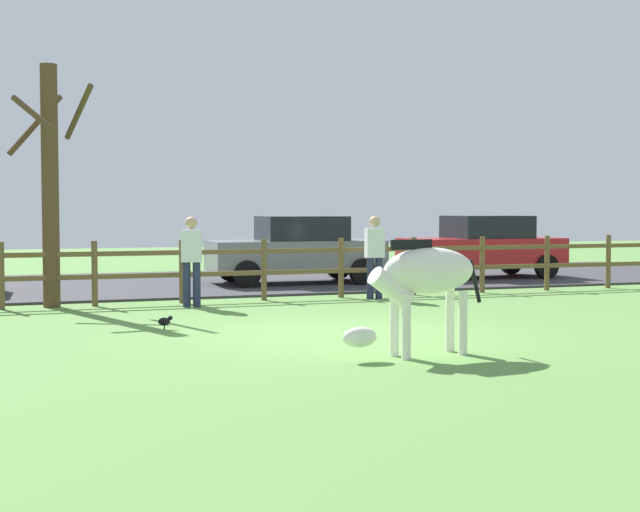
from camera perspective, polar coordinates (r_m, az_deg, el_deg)
ground_plane at (r=12.83m, az=1.57°, el=-4.97°), size 60.00×60.00×0.00m
parking_asphalt at (r=21.71m, az=-7.36°, el=-1.67°), size 28.00×7.40×0.05m
paddock_fence at (r=17.36m, az=-6.11°, el=-0.66°), size 21.02×0.11×1.20m
bare_tree at (r=16.98m, az=-16.68°, el=4.65°), size 1.50×1.41×4.36m
zebra at (r=10.92m, az=6.52°, el=-1.49°), size 1.93×0.61×1.41m
crow_on_grass at (r=13.50m, az=-9.76°, el=-4.07°), size 0.21×0.10×0.20m
parked_car_grey at (r=21.00m, az=-1.47°, el=0.44°), size 4.06×1.99×1.56m
parked_car_red at (r=23.07m, az=10.25°, el=0.62°), size 4.03×1.94×1.56m
visitor_left_of_tree at (r=17.79m, az=3.47°, el=0.18°), size 0.38×0.25×1.64m
visitor_right_of_tree at (r=16.45m, az=-8.12°, el=-0.07°), size 0.41×0.31×1.64m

